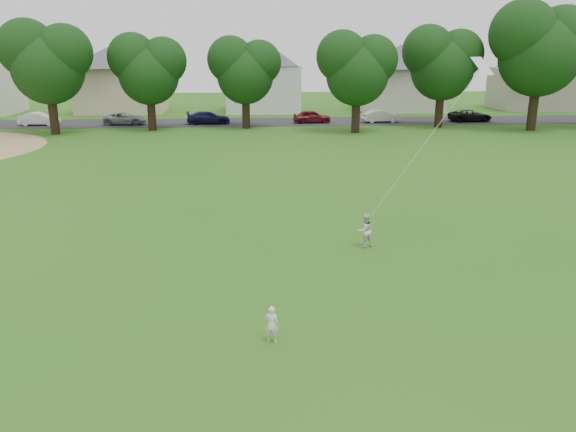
{
  "coord_description": "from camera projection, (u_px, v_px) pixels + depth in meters",
  "views": [
    {
      "loc": [
        -1.56,
        -14.21,
        7.22
      ],
      "look_at": [
        -0.46,
        2.0,
        2.3
      ],
      "focal_mm": 35.0,
      "sensor_mm": 36.0,
      "label": 1
    }
  ],
  "objects": [
    {
      "name": "house_row",
      "position": [
        255.0,
        70.0,
        64.0
      ],
      "size": [
        76.1,
        13.53,
        9.79
      ],
      "color": "silver",
      "rests_on": "ground"
    },
    {
      "name": "ground",
      "position": [
        309.0,
        314.0,
        15.76
      ],
      "size": [
        160.0,
        160.0,
        0.0
      ],
      "primitive_type": "plane",
      "color": "#256316",
      "rests_on": "ground"
    },
    {
      "name": "tree_row",
      "position": [
        350.0,
        55.0,
        48.75
      ],
      "size": [
        82.68,
        9.47,
        11.44
      ],
      "color": "black",
      "rests_on": "ground"
    },
    {
      "name": "kite",
      "position": [
        422.0,
        147.0,
        20.28
      ],
      "size": [
        2.53,
        0.98,
        6.92
      ],
      "color": "silver",
      "rests_on": "ground"
    },
    {
      "name": "parked_cars",
      "position": [
        238.0,
        117.0,
        54.57
      ],
      "size": [
        53.76,
        2.16,
        1.25
      ],
      "color": "black",
      "rests_on": "ground"
    },
    {
      "name": "older_boy",
      "position": [
        365.0,
        231.0,
        20.9
      ],
      "size": [
        0.76,
        0.67,
        1.29
      ],
      "primitive_type": "imported",
      "rotation": [
        0.0,
        0.0,
        3.5
      ],
      "color": "silver",
      "rests_on": "ground"
    },
    {
      "name": "toddler",
      "position": [
        272.0,
        324.0,
        14.17
      ],
      "size": [
        0.4,
        0.31,
        0.99
      ],
      "primitive_type": "imported",
      "rotation": [
        0.0,
        0.0,
        2.93
      ],
      "color": "silver",
      "rests_on": "ground"
    },
    {
      "name": "street",
      "position": [
        265.0,
        122.0,
        55.87
      ],
      "size": [
        90.0,
        7.0,
        0.01
      ],
      "primitive_type": "cube",
      "color": "#2D2D30",
      "rests_on": "ground"
    }
  ]
}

